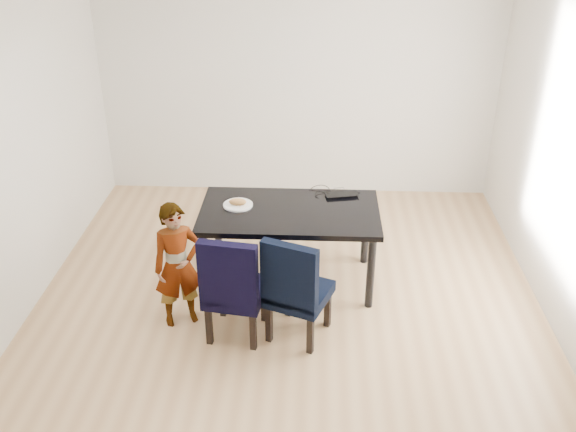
{
  "coord_description": "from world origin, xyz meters",
  "views": [
    {
      "loc": [
        0.22,
        -4.56,
        3.39
      ],
      "look_at": [
        0.0,
        0.2,
        0.85
      ],
      "focal_mm": 40.0,
      "sensor_mm": 36.0,
      "label": 1
    }
  ],
  "objects_px": {
    "child": "(178,265)",
    "laptop": "(341,193)",
    "plate": "(238,205)",
    "dining_table": "(290,246)",
    "chair_left": "(236,283)",
    "chair_right": "(299,285)"
  },
  "relations": [
    {
      "from": "plate",
      "to": "laptop",
      "type": "distance_m",
      "value": 0.98
    },
    {
      "from": "dining_table",
      "to": "child",
      "type": "distance_m",
      "value": 1.12
    },
    {
      "from": "child",
      "to": "plate",
      "type": "distance_m",
      "value": 0.86
    },
    {
      "from": "chair_right",
      "to": "plate",
      "type": "height_order",
      "value": "chair_right"
    },
    {
      "from": "chair_left",
      "to": "chair_right",
      "type": "xyz_separation_m",
      "value": [
        0.51,
        0.0,
        -0.0
      ]
    },
    {
      "from": "dining_table",
      "to": "chair_right",
      "type": "bearing_deg",
      "value": -81.81
    },
    {
      "from": "chair_left",
      "to": "dining_table",
      "type": "bearing_deg",
      "value": 71.58
    },
    {
      "from": "laptop",
      "to": "plate",
      "type": "bearing_deg",
      "value": 5.29
    },
    {
      "from": "dining_table",
      "to": "laptop",
      "type": "relative_size",
      "value": 5.23
    },
    {
      "from": "laptop",
      "to": "chair_left",
      "type": "bearing_deg",
      "value": 41.08
    },
    {
      "from": "dining_table",
      "to": "plate",
      "type": "height_order",
      "value": "plate"
    },
    {
      "from": "plate",
      "to": "laptop",
      "type": "height_order",
      "value": "laptop"
    },
    {
      "from": "chair_left",
      "to": "chair_right",
      "type": "distance_m",
      "value": 0.51
    },
    {
      "from": "dining_table",
      "to": "laptop",
      "type": "distance_m",
      "value": 0.7
    },
    {
      "from": "chair_left",
      "to": "plate",
      "type": "bearing_deg",
      "value": 103.41
    },
    {
      "from": "chair_left",
      "to": "child",
      "type": "bearing_deg",
      "value": 173.68
    },
    {
      "from": "child",
      "to": "laptop",
      "type": "xyz_separation_m",
      "value": [
        1.36,
        1.0,
        0.21
      ]
    },
    {
      "from": "child",
      "to": "laptop",
      "type": "distance_m",
      "value": 1.7
    },
    {
      "from": "chair_left",
      "to": "child",
      "type": "distance_m",
      "value": 0.52
    },
    {
      "from": "chair_left",
      "to": "child",
      "type": "height_order",
      "value": "child"
    },
    {
      "from": "dining_table",
      "to": "child",
      "type": "height_order",
      "value": "child"
    },
    {
      "from": "chair_right",
      "to": "plate",
      "type": "relative_size",
      "value": 3.55
    }
  ]
}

